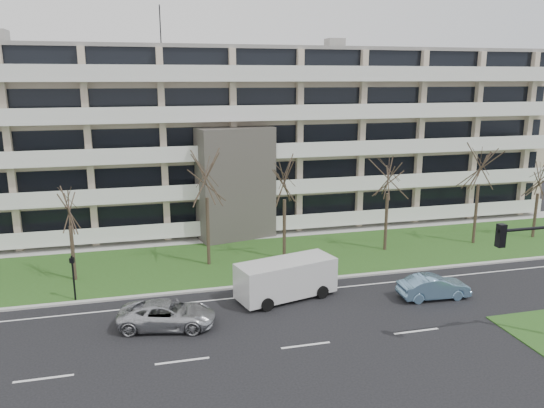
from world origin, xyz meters
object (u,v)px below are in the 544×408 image
object	(u,v)px
blue_sedan	(434,287)
white_van	(287,276)
silver_pickup	(167,315)
pedestrian_signal	(73,272)

from	to	relation	value
blue_sedan	white_van	bearing A→B (deg)	77.88
silver_pickup	blue_sedan	xyz separation A→B (m)	(15.56, -0.06, -0.00)
white_van	pedestrian_signal	distance (m)	12.49
white_van	blue_sedan	bearing A→B (deg)	-29.36
blue_sedan	silver_pickup	bearing A→B (deg)	92.51
silver_pickup	white_van	size ratio (longest dim) A/B	0.80
blue_sedan	white_van	world-z (taller)	white_van
silver_pickup	pedestrian_signal	size ratio (longest dim) A/B	1.81
silver_pickup	white_van	world-z (taller)	white_van
blue_sedan	pedestrian_signal	size ratio (longest dim) A/B	1.51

